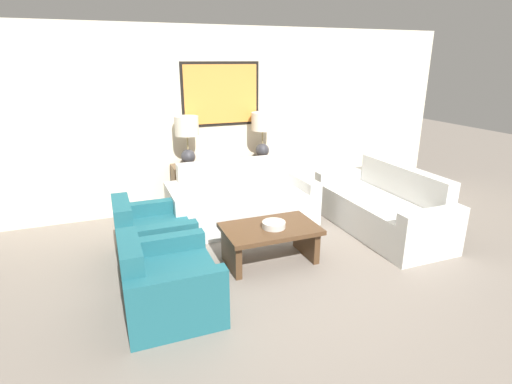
{
  "coord_description": "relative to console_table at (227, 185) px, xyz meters",
  "views": [
    {
      "loc": [
        -1.7,
        -3.53,
        2.19
      ],
      "look_at": [
        -0.02,
        0.77,
        0.65
      ],
      "focal_mm": 28.0,
      "sensor_mm": 36.0,
      "label": 1
    }
  ],
  "objects": [
    {
      "name": "armchair_near_back_wall",
      "position": [
        -1.3,
        -1.31,
        -0.1
      ],
      "size": [
        0.82,
        0.92,
        0.74
      ],
      "color": "#1E5B66",
      "rests_on": "ground_plane"
    },
    {
      "name": "table_lamp_right",
      "position": [
        0.57,
        0.0,
        0.82
      ],
      "size": [
        0.33,
        0.33,
        0.71
      ],
      "color": "#333338",
      "rests_on": "console_table"
    },
    {
      "name": "coffee_table",
      "position": [
        -0.07,
        -1.83,
        -0.06
      ],
      "size": [
        1.05,
        0.66,
        0.43
      ],
      "color": "#4C331E",
      "rests_on": "ground_plane"
    },
    {
      "name": "couch_by_back_wall",
      "position": [
        0.0,
        -0.66,
        -0.07
      ],
      "size": [
        1.98,
        0.87,
        0.85
      ],
      "color": "silver",
      "rests_on": "ground_plane"
    },
    {
      "name": "ground_plane",
      "position": [
        0.0,
        -2.04,
        -0.37
      ],
      "size": [
        20.0,
        20.0,
        0.0
      ],
      "primitive_type": "plane",
      "color": "slate"
    },
    {
      "name": "back_wall",
      "position": [
        0.0,
        0.27,
        0.97
      ],
      "size": [
        7.72,
        0.12,
        2.65
      ],
      "color": "beige",
      "rests_on": "ground_plane"
    },
    {
      "name": "couch_by_side",
      "position": [
        1.68,
        -1.55,
        -0.07
      ],
      "size": [
        0.87,
        1.98,
        0.85
      ],
      "color": "silver",
      "rests_on": "ground_plane"
    },
    {
      "name": "decorative_bowl",
      "position": [
        -0.05,
        -1.87,
        0.1
      ],
      "size": [
        0.26,
        0.26,
        0.07
      ],
      "color": "beige",
      "rests_on": "coffee_table"
    },
    {
      "name": "table_lamp_left",
      "position": [
        -0.57,
        0.0,
        0.82
      ],
      "size": [
        0.33,
        0.33,
        0.71
      ],
      "color": "#333338",
      "rests_on": "console_table"
    },
    {
      "name": "armchair_near_camera",
      "position": [
        -1.3,
        -2.36,
        -0.1
      ],
      "size": [
        0.82,
        0.92,
        0.74
      ],
      "color": "#1E5B66",
      "rests_on": "ground_plane"
    },
    {
      "name": "console_table",
      "position": [
        0.0,
        0.0,
        0.0
      ],
      "size": [
        1.63,
        0.37,
        0.73
      ],
      "color": "brown",
      "rests_on": "ground_plane"
    }
  ]
}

